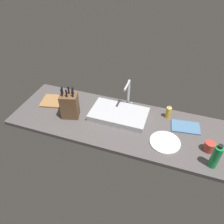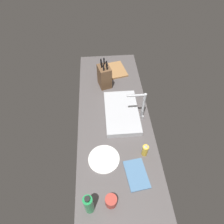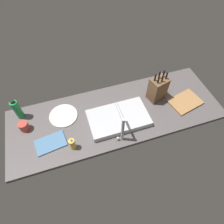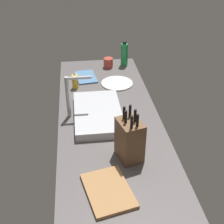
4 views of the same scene
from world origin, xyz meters
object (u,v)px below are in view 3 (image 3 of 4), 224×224
object	(u,v)px
knife_block	(158,89)
dinner_plate	(63,116)
faucet	(122,126)
water_bottle	(17,109)
dish_towel	(51,143)
sink_basin	(118,118)
coffee_mug	(24,126)
cutting_board	(185,102)
soap_bottle	(72,144)

from	to	relation	value
knife_block	dinner_plate	bearing A→B (deg)	-18.85
faucet	water_bottle	xyz separation A→B (cm)	(75.20, -45.67, -6.93)
dinner_plate	water_bottle	bearing A→B (deg)	-17.59
water_bottle	dinner_plate	distance (cm)	37.55
dinner_plate	dish_towel	xyz separation A→B (cm)	(14.04, 23.11, 0.00)
water_bottle	dish_towel	size ratio (longest dim) A/B	0.91
sink_basin	faucet	distance (cm)	21.84
sink_basin	knife_block	bearing A→B (deg)	-162.11
faucet	coffee_mug	xyz separation A→B (cm)	(72.69, -31.59, -12.80)
faucet	dish_towel	bearing A→B (deg)	-11.97
sink_basin	cutting_board	xyz separation A→B (cm)	(-64.21, 0.63, -1.69)
water_bottle	coffee_mug	world-z (taller)	water_bottle
knife_block	coffee_mug	size ratio (longest dim) A/B	3.67
sink_basin	knife_block	distance (cm)	44.05
dish_towel	coffee_mug	size ratio (longest dim) A/B	2.91
water_bottle	coffee_mug	xyz separation A→B (cm)	(-2.50, 14.08, -5.88)
knife_block	dish_towel	xyz separation A→B (cm)	(99.01, 17.86, -11.12)
dinner_plate	coffee_mug	size ratio (longest dim) A/B	3.00
dinner_plate	sink_basin	bearing A→B (deg)	157.19
faucet	coffee_mug	bearing A→B (deg)	-23.49
knife_block	cutting_board	distance (cm)	29.11
dinner_plate	dish_towel	bearing A→B (deg)	58.72
faucet	dish_towel	world-z (taller)	faucet
dish_towel	sink_basin	bearing A→B (deg)	-175.44
sink_basin	dish_towel	distance (cm)	58.22
coffee_mug	dinner_plate	bearing A→B (deg)	-174.51
soap_bottle	faucet	bearing A→B (deg)	175.85
knife_block	soap_bottle	xyz separation A→B (cm)	(82.64, 26.66, -5.91)
dish_towel	dinner_plate	bearing A→B (deg)	-121.28
faucet	cutting_board	bearing A→B (deg)	-167.05
faucet	knife_block	size ratio (longest dim) A/B	0.94
dish_towel	coffee_mug	distance (cm)	27.23
knife_block	water_bottle	size ratio (longest dim) A/B	1.39
faucet	knife_block	distance (cm)	53.55
knife_block	coffee_mug	world-z (taller)	knife_block
cutting_board	soap_bottle	bearing A→B (deg)	6.89
water_bottle	faucet	bearing A→B (deg)	148.73
water_bottle	soap_bottle	bearing A→B (deg)	130.78
soap_bottle	dish_towel	bearing A→B (deg)	-28.25
faucet	soap_bottle	xyz separation A→B (cm)	(38.19, -2.77, -11.03)
dinner_plate	coffee_mug	xyz separation A→B (cm)	(32.17, 3.09, 3.43)
soap_bottle	knife_block	bearing A→B (deg)	-162.12
soap_bottle	dinner_plate	bearing A→B (deg)	-85.83
faucet	knife_block	xyz separation A→B (cm)	(-44.45, -29.43, -5.12)
sink_basin	coffee_mug	size ratio (longest dim) A/B	6.23
cutting_board	soap_bottle	xyz separation A→B (cm)	(105.84, 12.79, 4.91)
faucet	soap_bottle	bearing A→B (deg)	-4.15
cutting_board	dinner_plate	xyz separation A→B (cm)	(108.17, -19.12, -0.30)
sink_basin	faucet	xyz separation A→B (cm)	(3.44, 16.19, 14.24)
water_bottle	dish_towel	bearing A→B (deg)	121.17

